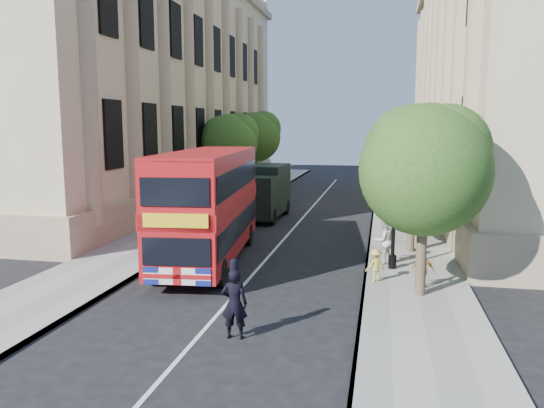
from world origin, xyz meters
The scene contains 17 objects.
ground centered at (0.00, 0.00, 0.00)m, with size 120.00×120.00×0.00m, color black.
pavement_right centered at (5.75, 10.00, 0.06)m, with size 3.50×80.00×0.12m, color gray.
pavement_left centered at (-5.75, 10.00, 0.06)m, with size 3.50×80.00×0.12m, color gray.
building_right centered at (13.80, 24.00, 9.00)m, with size 12.00×38.00×18.00m, color tan.
building_left centered at (-13.80, 24.00, 9.00)m, with size 12.00×38.00×18.00m, color tan.
tree_right_near centered at (5.84, 3.03, 4.25)m, with size 4.00×4.00×6.08m.
tree_right_mid centered at (5.84, 9.03, 4.45)m, with size 4.20×4.20×6.37m.
tree_right_far centered at (5.84, 15.03, 4.31)m, with size 4.00×4.00×6.15m.
tree_left_far centered at (-5.96, 22.03, 4.44)m, with size 4.00×4.00×6.30m.
tree_left_back centered at (-5.96, 30.03, 4.71)m, with size 4.20×4.20×6.65m.
lamp_post centered at (5.00, 6.00, 2.51)m, with size 0.32×0.32×5.16m.
double_decker_bus centered at (-2.14, 5.98, 2.39)m, with size 3.42×9.58×4.33m.
box_van centered at (-2.23, 16.09, 1.52)m, with size 2.37×5.50×3.11m.
police_constable centered at (0.95, -1.26, 0.92)m, with size 0.67×0.44×1.83m, color black.
woman_pedestrian centered at (4.67, 6.69, 1.02)m, with size 0.87×0.68×1.80m, color beige.
child_a centered at (5.93, 3.74, 0.73)m, with size 0.71×0.30×1.22m, color #C38222.
child_b centered at (4.40, 4.19, 0.68)m, with size 0.72×0.41×1.11m, color gold.
Camera 1 is at (4.52, -13.75, 5.39)m, focal length 35.00 mm.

